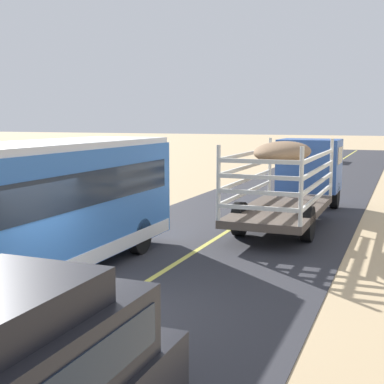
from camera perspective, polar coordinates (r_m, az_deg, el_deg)
name	(u,v)px	position (r m, az deg, el deg)	size (l,w,h in m)	color
ground_plane	(97,314)	(10.83, -10.10, -12.69)	(240.00, 240.00, 0.00)	tan
road_surface	(97,313)	(10.82, -10.10, -12.64)	(8.00, 120.00, 0.02)	#2D2D33
road_centre_line	(97,313)	(10.82, -10.10, -12.58)	(0.16, 117.60, 0.00)	#D8CC4C
livestock_truck	(300,170)	(21.26, 11.50, 2.31)	(2.53, 9.70, 3.02)	#3359A5
bus	(30,208)	(12.75, -16.92, -1.67)	(2.54, 10.00, 3.21)	#3872C6
car_far	(310,149)	(49.94, 12.53, 4.53)	(1.90, 4.62, 1.93)	silver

